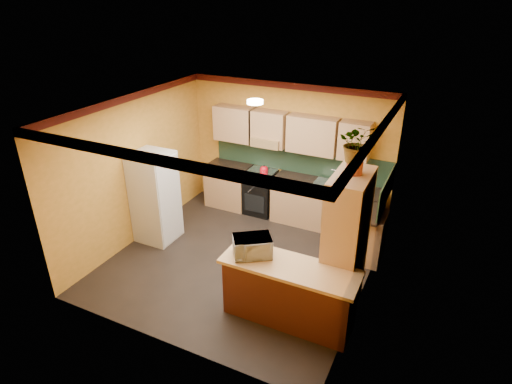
# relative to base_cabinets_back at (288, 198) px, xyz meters

# --- Properties ---
(room_shell) EXTENTS (4.24, 4.24, 2.72)m
(room_shell) POSITION_rel_base_cabinets_back_xyz_m (-0.14, -1.52, 1.65)
(room_shell) COLOR black
(room_shell) RESTS_ON ground
(base_cabinets_back) EXTENTS (3.65, 0.60, 0.88)m
(base_cabinets_back) POSITION_rel_base_cabinets_back_xyz_m (0.00, 0.00, 0.00)
(base_cabinets_back) COLOR tan
(base_cabinets_back) RESTS_ON ground
(countertop_back) EXTENTS (3.65, 0.62, 0.04)m
(countertop_back) POSITION_rel_base_cabinets_back_xyz_m (0.00, -0.00, 0.46)
(countertop_back) COLOR black
(countertop_back) RESTS_ON base_cabinets_back
(stove) EXTENTS (0.58, 0.58, 0.91)m
(stove) POSITION_rel_base_cabinets_back_xyz_m (-0.62, -0.00, 0.02)
(stove) COLOR black
(stove) RESTS_ON ground
(kettle) EXTENTS (0.19, 0.19, 0.18)m
(kettle) POSITION_rel_base_cabinets_back_xyz_m (-0.53, -0.05, 0.56)
(kettle) COLOR red
(kettle) RESTS_ON stove
(sink) EXTENTS (0.48, 0.40, 0.03)m
(sink) POSITION_rel_base_cabinets_back_xyz_m (0.77, 0.00, 0.50)
(sink) COLOR silver
(sink) RESTS_ON countertop_back
(base_cabinets_right) EXTENTS (0.60, 0.80, 0.88)m
(base_cabinets_right) POSITION_rel_base_cabinets_back_xyz_m (1.64, -0.77, 0.00)
(base_cabinets_right) COLOR tan
(base_cabinets_right) RESTS_ON ground
(countertop_right) EXTENTS (0.62, 0.80, 0.04)m
(countertop_right) POSITION_rel_base_cabinets_back_xyz_m (1.64, -0.77, 0.46)
(countertop_right) COLOR black
(countertop_right) RESTS_ON base_cabinets_right
(fridge) EXTENTS (0.68, 0.66, 1.70)m
(fridge) POSITION_rel_base_cabinets_back_xyz_m (-1.91, -1.77, 0.41)
(fridge) COLOR silver
(fridge) RESTS_ON ground
(pantry) EXTENTS (0.48, 0.90, 2.10)m
(pantry) POSITION_rel_base_cabinets_back_xyz_m (1.69, -2.09, 0.61)
(pantry) COLOR tan
(pantry) RESTS_ON ground
(fern_pot) EXTENTS (0.22, 0.22, 0.16)m
(fern_pot) POSITION_rel_base_cabinets_back_xyz_m (1.69, -2.04, 1.74)
(fern_pot) COLOR brown
(fern_pot) RESTS_ON pantry
(fern) EXTENTS (0.58, 0.54, 0.51)m
(fern) POSITION_rel_base_cabinets_back_xyz_m (1.69, -2.04, 2.08)
(fern) COLOR tan
(fern) RESTS_ON fern_pot
(breakfast_bar) EXTENTS (1.80, 0.55, 0.88)m
(breakfast_bar) POSITION_rel_base_cabinets_back_xyz_m (1.12, -2.77, 0.00)
(breakfast_bar) COLOR #4A1A11
(breakfast_bar) RESTS_ON ground
(bar_top) EXTENTS (1.90, 0.65, 0.05)m
(bar_top) POSITION_rel_base_cabinets_back_xyz_m (1.12, -2.77, 0.47)
(bar_top) COLOR tan
(bar_top) RESTS_ON breakfast_bar
(microwave) EXTENTS (0.63, 0.59, 0.29)m
(microwave) POSITION_rel_base_cabinets_back_xyz_m (0.56, -2.77, 0.63)
(microwave) COLOR silver
(microwave) RESTS_ON bar_top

